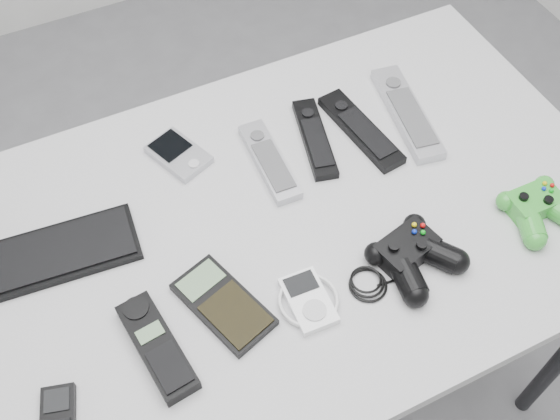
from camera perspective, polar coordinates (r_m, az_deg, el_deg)
name	(u,v)px	position (r m, az deg, el deg)	size (l,w,h in m)	color
floor	(261,372)	(1.87, -1.67, -13.92)	(3.50, 3.50, 0.00)	slate
desk	(294,238)	(1.21, 1.24, -2.47)	(1.18, 0.76, 0.79)	#AFAFB1
pda_keyboard	(56,253)	(1.16, -18.91, -3.58)	(0.27, 0.12, 0.02)	black
pda	(178,154)	(1.24, -8.83, 4.85)	(0.07, 0.12, 0.02)	#AAAAB1
remote_silver_a	(269,161)	(1.22, -0.94, 4.33)	(0.05, 0.20, 0.02)	#AAAAB1
remote_black_a	(315,138)	(1.26, 3.04, 6.30)	(0.05, 0.20, 0.02)	black
remote_black_b	(361,129)	(1.28, 7.04, 7.01)	(0.05, 0.22, 0.02)	black
remote_silver_b	(407,112)	(1.32, 10.98, 8.37)	(0.06, 0.25, 0.03)	#B2B1B9
cordless_handset	(157,346)	(1.03, -10.66, -11.58)	(0.06, 0.18, 0.03)	black
calculator	(223,304)	(1.06, -4.97, -8.15)	(0.09, 0.17, 0.02)	black
mp3_player	(308,300)	(1.06, 2.48, -7.85)	(0.10, 0.11, 0.02)	white
controller_black	(413,254)	(1.10, 11.49, -3.73)	(0.24, 0.15, 0.05)	black
controller_green	(539,207)	(1.22, 21.61, 0.26)	(0.13, 0.14, 0.04)	green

